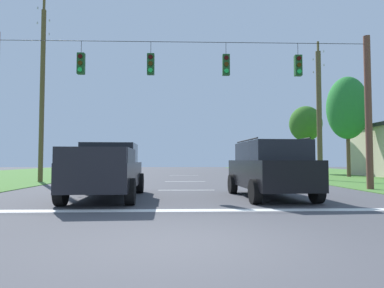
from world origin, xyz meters
The scene contains 14 objects.
ground_plane centered at (0.00, 0.00, 0.00)m, with size 120.00×120.00×0.00m, color #47474C.
stop_bar_stripe centered at (0.00, 3.62, 0.00)m, with size 14.49×0.45×0.01m, color white.
lane_dash_0 centered at (0.00, 9.62, 0.00)m, with size 0.15×2.50×0.01m, color white.
lane_dash_1 centered at (0.00, 15.63, 0.00)m, with size 0.15×2.50×0.01m, color white.
lane_dash_2 centered at (0.00, 24.03, 0.00)m, with size 0.15×2.50×0.01m, color white.
overhead_signal_span centered at (-0.04, 9.61, 3.97)m, with size 17.12×0.31×7.07m.
pickup_truck centered at (-2.83, 6.57, 0.97)m, with size 2.49×5.49×1.95m.
suv_black centered at (2.90, 6.48, 1.06)m, with size 2.44×4.91×2.05m.
distant_car_crossing_white centered at (-8.58, 23.21, 0.79)m, with size 2.21×4.39×1.52m.
distant_car_oncoming centered at (7.79, 25.11, 0.79)m, with size 2.06×4.32×1.52m.
utility_pole_mid_right centered at (8.99, 16.62, 4.56)m, with size 0.34×1.81×9.36m.
utility_pole_near_left centered at (-8.78, 15.28, 5.66)m, with size 0.28×1.86×11.37m.
tree_roadside_right centered at (13.06, 20.86, 5.50)m, with size 3.19×3.19×8.04m.
tree_roadside_far_right centered at (12.21, 27.64, 4.95)m, with size 3.21×3.21×6.76m.
Camera 1 is at (-0.21, -5.30, 1.33)m, focal length 31.26 mm.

